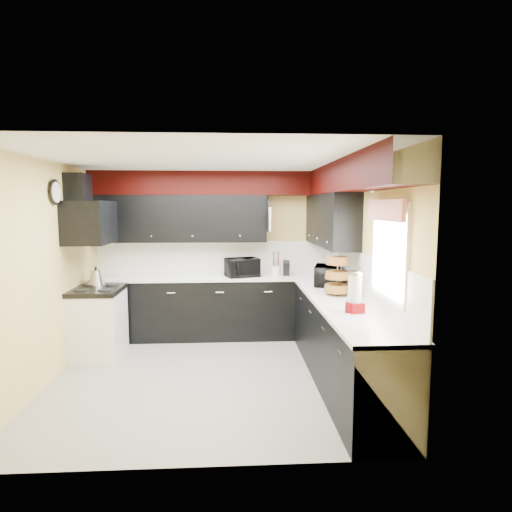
{
  "coord_description": "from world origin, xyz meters",
  "views": [
    {
      "loc": [
        0.27,
        -4.88,
        1.99
      ],
      "look_at": [
        0.59,
        0.71,
        1.33
      ],
      "focal_mm": 30.0,
      "sensor_mm": 36.0,
      "label": 1
    }
  ],
  "objects_px": {
    "kettle": "(96,277)",
    "utensil_crock": "(276,271)",
    "knife_block": "(286,268)",
    "microwave": "(328,275)",
    "toaster_oven": "(242,267)"
  },
  "relations": [
    {
      "from": "kettle",
      "to": "utensil_crock",
      "type": "bearing_deg",
      "value": 10.66
    },
    {
      "from": "knife_block",
      "to": "kettle",
      "type": "bearing_deg",
      "value": -162.98
    },
    {
      "from": "microwave",
      "to": "utensil_crock",
      "type": "relative_size",
      "value": 3.24
    },
    {
      "from": "microwave",
      "to": "knife_block",
      "type": "xyz_separation_m",
      "value": [
        -0.45,
        0.82,
        -0.02
      ]
    },
    {
      "from": "microwave",
      "to": "kettle",
      "type": "bearing_deg",
      "value": 100.07
    },
    {
      "from": "utensil_crock",
      "to": "knife_block",
      "type": "relative_size",
      "value": 0.67
    },
    {
      "from": "toaster_oven",
      "to": "kettle",
      "type": "height_order",
      "value": "toaster_oven"
    },
    {
      "from": "microwave",
      "to": "knife_block",
      "type": "relative_size",
      "value": 2.18
    },
    {
      "from": "knife_block",
      "to": "utensil_crock",
      "type": "bearing_deg",
      "value": -167.67
    },
    {
      "from": "toaster_oven",
      "to": "knife_block",
      "type": "relative_size",
      "value": 2.15
    },
    {
      "from": "utensil_crock",
      "to": "toaster_oven",
      "type": "bearing_deg",
      "value": -177.56
    },
    {
      "from": "toaster_oven",
      "to": "microwave",
      "type": "bearing_deg",
      "value": -53.27
    },
    {
      "from": "microwave",
      "to": "kettle",
      "type": "xyz_separation_m",
      "value": [
        -3.13,
        0.33,
        -0.05
      ]
    },
    {
      "from": "toaster_oven",
      "to": "kettle",
      "type": "distance_m",
      "value": 2.06
    },
    {
      "from": "toaster_oven",
      "to": "utensil_crock",
      "type": "distance_m",
      "value": 0.51
    }
  ]
}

